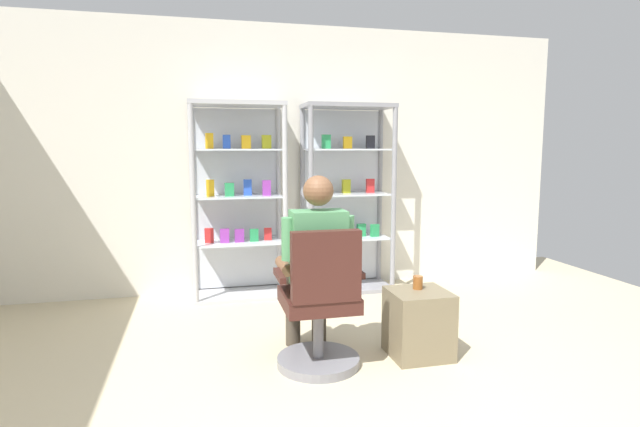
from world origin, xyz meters
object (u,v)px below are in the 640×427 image
office_chair (320,312)px  seated_shopkeeper (315,259)px  storage_crate (418,323)px  tea_glass (418,283)px  display_cabinet_left (238,200)px  display_cabinet_right (346,197)px

office_chair → seated_shopkeeper: seated_shopkeeper is taller
storage_crate → tea_glass: size_ratio=5.02×
office_chair → tea_glass: office_chair is taller
display_cabinet_left → storage_crate: 2.23m
display_cabinet_right → office_chair: (-0.72, -1.85, -0.57)m
display_cabinet_right → seated_shopkeeper: (-0.72, -1.68, -0.25)m
display_cabinet_left → seated_shopkeeper: bearing=-77.2°
display_cabinet_left → office_chair: display_cabinet_left is taller
display_cabinet_right → seated_shopkeeper: display_cabinet_right is taller
seated_shopkeeper → storage_crate: size_ratio=2.74×
display_cabinet_left → storage_crate: display_cabinet_left is taller
office_chair → tea_glass: bearing=7.8°
display_cabinet_left → storage_crate: bearing=-58.4°
display_cabinet_left → office_chair: size_ratio=1.98×
storage_crate → tea_glass: tea_glass is taller
display_cabinet_left → tea_glass: 2.12m
display_cabinet_right → office_chair: bearing=-111.3°
storage_crate → tea_glass: (0.01, 0.05, 0.28)m
display_cabinet_left → storage_crate: size_ratio=4.04×
tea_glass → seated_shopkeeper: bearing=175.1°
display_cabinet_left → tea_glass: display_cabinet_left is taller
tea_glass → storage_crate: bearing=-102.7°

